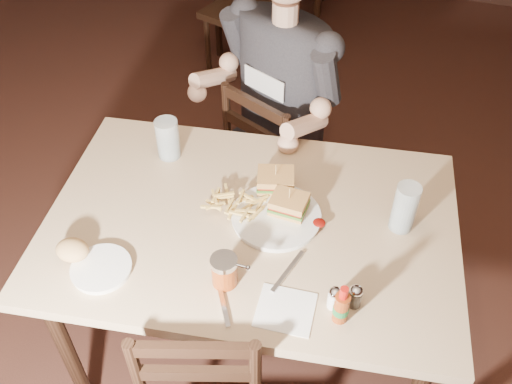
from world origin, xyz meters
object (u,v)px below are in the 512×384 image
(diner, at_px, (277,71))
(glass_left, at_px, (168,139))
(glass_right, at_px, (405,208))
(hot_sauce, at_px, (342,304))
(side_plate, at_px, (102,269))
(bg_chair_near, at_px, (245,10))
(syrup_dispenser, at_px, (224,271))
(dinner_plate, at_px, (276,218))
(main_table, at_px, (251,236))
(chair_far, at_px, (281,160))

(diner, height_order, glass_left, diner)
(diner, distance_m, glass_right, 0.77)
(glass_left, distance_m, hot_sauce, 0.85)
(glass_left, bearing_deg, side_plate, -87.03)
(bg_chair_near, distance_m, syrup_dispenser, 2.27)
(hot_sauce, height_order, syrup_dispenser, hot_sauce)
(glass_right, bearing_deg, dinner_plate, -165.78)
(main_table, bearing_deg, chair_far, 98.07)
(glass_right, relative_size, hot_sauce, 1.24)
(chair_far, height_order, dinner_plate, chair_far)
(glass_left, distance_m, side_plate, 0.53)
(bg_chair_near, bearing_deg, syrup_dispenser, -55.93)
(bg_chair_near, bearing_deg, glass_right, -41.19)
(chair_far, distance_m, side_plate, 1.11)
(diner, bearing_deg, hot_sauce, -40.02)
(glass_left, relative_size, side_plate, 0.86)
(bg_chair_near, relative_size, syrup_dispenser, 8.99)
(glass_left, bearing_deg, main_table, -29.04)
(bg_chair_near, height_order, hot_sauce, hot_sauce)
(glass_left, relative_size, hot_sauce, 1.09)
(dinner_plate, xyz_separation_m, glass_left, (-0.45, 0.18, 0.07))
(main_table, distance_m, side_plate, 0.48)
(diner, height_order, syrup_dispenser, diner)
(bg_chair_near, bearing_deg, side_plate, -65.13)
(syrup_dispenser, bearing_deg, main_table, 83.00)
(bg_chair_near, bearing_deg, main_table, -53.93)
(dinner_plate, relative_size, syrup_dispenser, 2.73)
(main_table, xyz_separation_m, bg_chair_near, (-0.69, 1.89, -0.24))
(bg_chair_near, relative_size, dinner_plate, 3.29)
(dinner_plate, distance_m, glass_left, 0.48)
(chair_far, distance_m, syrup_dispenser, 1.03)
(hot_sauce, bearing_deg, chair_far, 114.68)
(main_table, xyz_separation_m, hot_sauce, (0.34, -0.26, 0.14))
(main_table, height_order, syrup_dispenser, syrup_dispenser)
(hot_sauce, bearing_deg, glass_right, 74.70)
(hot_sauce, bearing_deg, dinner_plate, 132.54)
(hot_sauce, distance_m, side_plate, 0.69)
(dinner_plate, distance_m, side_plate, 0.55)
(main_table, xyz_separation_m, diner, (-0.12, 0.65, 0.20))
(main_table, bearing_deg, syrup_dispenser, -88.56)
(bg_chair_near, xyz_separation_m, syrup_dispenser, (0.69, -2.13, 0.37))
(main_table, xyz_separation_m, glass_right, (0.45, 0.13, 0.16))
(syrup_dispenser, bearing_deg, dinner_plate, 67.99)
(chair_far, distance_m, hot_sauce, 1.13)
(diner, distance_m, syrup_dispenser, 0.91)
(glass_left, bearing_deg, chair_far, 60.69)
(dinner_plate, bearing_deg, syrup_dispenser, -103.57)
(main_table, relative_size, side_plate, 8.17)
(bg_chair_near, xyz_separation_m, side_plate, (0.34, -2.21, 0.33))
(diner, relative_size, syrup_dispenser, 9.30)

